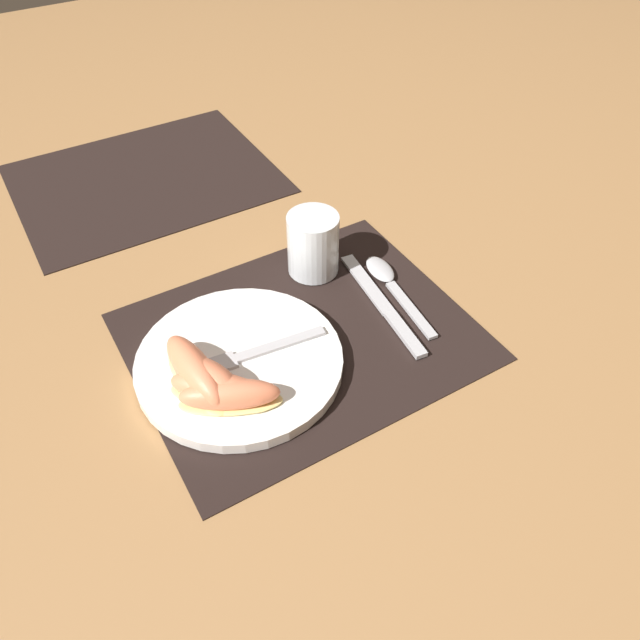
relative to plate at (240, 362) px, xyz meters
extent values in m
plane|color=#A37547|center=(0.10, 0.01, -0.01)|extent=(3.00, 3.00, 0.00)
cube|color=black|center=(0.10, 0.01, -0.01)|extent=(0.44, 0.36, 0.00)
cube|color=black|center=(0.05, 0.49, -0.01)|extent=(0.44, 0.36, 0.00)
cylinder|color=white|center=(0.00, 0.00, 0.00)|extent=(0.26, 0.26, 0.02)
cylinder|color=silver|center=(0.18, 0.12, 0.04)|extent=(0.08, 0.08, 0.09)
cylinder|color=orange|center=(0.18, 0.12, 0.01)|extent=(0.06, 0.06, 0.03)
cube|color=#BCBCC1|center=(0.21, -0.06, 0.00)|extent=(0.03, 0.09, 0.01)
cube|color=#BCBCC1|center=(0.23, 0.05, -0.01)|extent=(0.03, 0.14, 0.01)
cube|color=#BCBCC1|center=(0.25, -0.03, -0.01)|extent=(0.03, 0.12, 0.01)
ellipsoid|color=#BCBCC1|center=(0.26, 0.06, 0.00)|extent=(0.04, 0.07, 0.01)
cube|color=#BCBCC1|center=(0.06, -0.01, 0.01)|extent=(0.12, 0.03, 0.00)
cube|color=#BCBCC1|center=(-0.04, 0.00, 0.01)|extent=(0.08, 0.03, 0.00)
ellipsoid|color=#F4DB84|center=(-0.06, -0.01, 0.01)|extent=(0.05, 0.13, 0.01)
ellipsoid|color=#F4845B|center=(-0.06, -0.01, 0.03)|extent=(0.05, 0.13, 0.05)
ellipsoid|color=#F4DB84|center=(-0.05, -0.03, 0.01)|extent=(0.08, 0.10, 0.01)
ellipsoid|color=#F4845B|center=(-0.05, -0.03, 0.03)|extent=(0.08, 0.10, 0.04)
ellipsoid|color=#F4DB84|center=(-0.05, -0.05, 0.01)|extent=(0.12, 0.12, 0.01)
ellipsoid|color=#F4845B|center=(-0.05, -0.05, 0.03)|extent=(0.11, 0.11, 0.04)
ellipsoid|color=#F4DB84|center=(-0.04, -0.06, 0.01)|extent=(0.13, 0.09, 0.01)
ellipsoid|color=#F4845B|center=(-0.04, -0.06, 0.03)|extent=(0.12, 0.09, 0.04)
camera|label=1|loc=(-0.18, -0.50, 0.59)|focal=35.00mm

